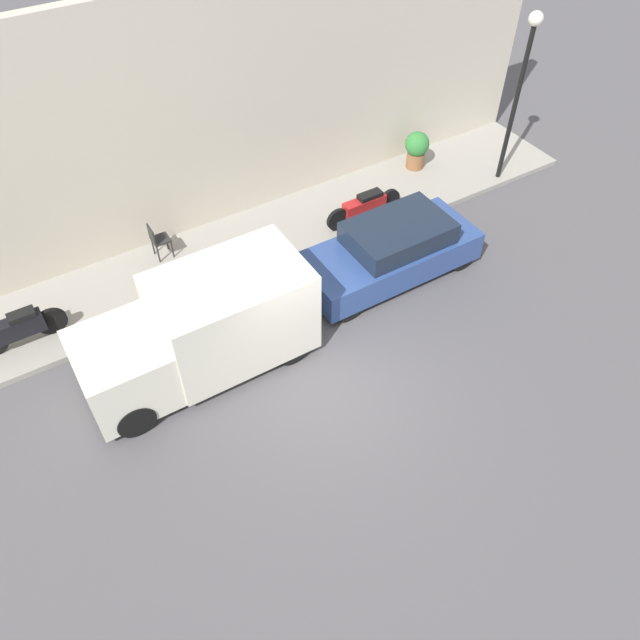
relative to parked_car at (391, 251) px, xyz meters
The scene contains 10 objects.
ground_plane 3.65m from the parked_car, 126.16° to the left, with size 60.00×60.00×0.00m, color #514F51.
sidewalk 3.85m from the parked_car, 49.52° to the left, with size 2.50×19.16×0.14m.
building_facade 5.30m from the parked_car, 36.78° to the left, with size 0.30×19.16×5.66m.
parked_car is the anchor object (origin of this frame).
delivery_van 4.78m from the parked_car, 94.08° to the left, with size 1.84×4.48×2.10m.
motorcycle_red 1.93m from the parked_car, 16.69° to the right, with size 0.30×2.13×0.72m.
motorcycle_black 7.97m from the parked_car, 75.23° to the left, with size 0.30×1.82×0.80m.
streetlamp 5.49m from the parked_car, 72.38° to the right, with size 0.34×0.34×4.31m.
potted_plant 4.33m from the parked_car, 45.09° to the right, with size 0.66×0.66×1.04m.
cafe_chair 5.35m from the parked_car, 54.08° to the left, with size 0.40×0.40×0.89m.
Camera 1 is at (-6.23, 4.07, 9.80)m, focal length 35.00 mm.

